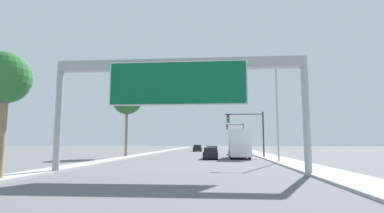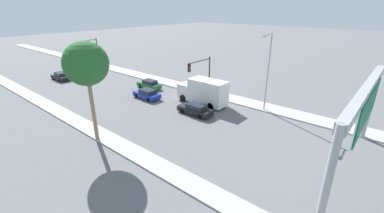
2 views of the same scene
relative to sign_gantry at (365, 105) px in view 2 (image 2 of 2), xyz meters
name	(u,v)px [view 2 (image 2 of 2)]	position (x,y,z in m)	size (l,w,h in m)	color
sidewalk_right	(126,72)	(9.50, 42.13, -5.98)	(3.00, 120.00, 0.15)	#AAAAAA
median_strip_left	(26,94)	(-9.00, 42.13, -5.98)	(2.00, 120.00, 0.15)	#AAAAAA
sign_gantry	(365,105)	(0.00, 0.00, 0.00)	(16.84, 0.73, 7.54)	#9EA0A5
car_far_left	(149,84)	(5.25, 29.90, -5.39)	(1.71, 4.27, 1.41)	#1E662D
car_near_left	(61,76)	(-1.75, 46.22, -5.37)	(1.80, 4.29, 1.44)	black
car_mid_right	(147,94)	(1.75, 26.40, -5.39)	(1.80, 4.30, 1.41)	navy
car_near_center	(195,109)	(1.75, 17.23, -5.40)	(1.74, 4.58, 1.38)	black
truck_box_primary	(204,92)	(5.25, 18.64, -4.27)	(2.42, 7.29, 3.54)	white
traffic_light_near_intersection	(203,71)	(6.86, 20.13, -1.98)	(5.00, 0.32, 5.95)	#2D2D30
traffic_light_mid_block	(92,49)	(7.24, 50.12, -1.84)	(4.08, 0.32, 6.29)	#2D2D30
palm_tree_background	(86,64)	(-9.79, 20.64, 1.75)	(4.09, 4.09, 9.90)	#8C704C
street_lamp_right	(268,68)	(8.36, 11.25, -0.39)	(2.34, 0.28, 9.80)	#9EA0A5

